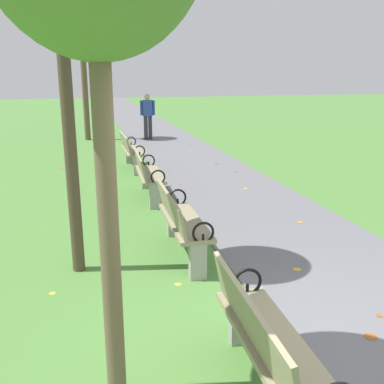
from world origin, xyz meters
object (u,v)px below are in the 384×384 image
Objects in this scene: park_bench_4 at (131,150)px; tree_3 at (80,16)px; park_bench_1 at (267,343)px; park_bench_3 at (147,174)px; park_bench_2 at (181,221)px; pedestrian_walking at (148,114)px.

park_bench_4 is 0.32× the size of tree_3.
park_bench_1 is 1.00× the size of park_bench_3.
tree_3 is at bearing 96.57° from park_bench_3.
park_bench_2 is 0.99× the size of park_bench_3.
tree_3 is (-0.93, 13.81, 3.73)m from park_bench_1.
park_bench_3 is 7.63m from pedestrian_walking.
park_bench_2 is at bearing -90.00° from park_bench_3.
park_bench_2 is 0.99× the size of pedestrian_walking.
tree_3 reaches higher than pedestrian_walking.
park_bench_3 is at bearing 90.00° from park_bench_1.
pedestrian_walking is at bearing 76.04° from park_bench_4.
pedestrian_walking reaches higher than park_bench_1.
pedestrian_walking is (1.19, 7.52, 0.44)m from park_bench_3.
park_bench_4 is 0.99× the size of pedestrian_walking.
park_bench_2 is 5.63m from park_bench_4.
park_bench_3 is (0.00, 2.90, 0.00)m from park_bench_2.
park_bench_1 and park_bench_4 have the same top height.
tree_3 is (-0.93, 5.37, 3.73)m from park_bench_4.
park_bench_4 is at bearing 90.00° from park_bench_2.
park_bench_4 is at bearing -103.96° from pedestrian_walking.
park_bench_2 is 0.32× the size of tree_3.
tree_3 reaches higher than park_bench_2.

